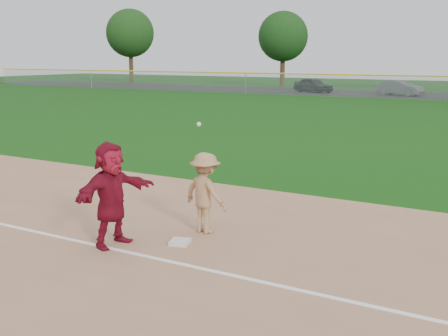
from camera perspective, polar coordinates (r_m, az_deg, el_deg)
The scene contains 9 objects.
ground at distance 10.89m, azimuth -4.01°, elevation -8.07°, with size 160.00×160.00×0.00m, color #11450D.
foul_line at distance 10.27m, azimuth -6.55°, elevation -9.19°, with size 60.00×0.10×0.01m, color white.
first_base at distance 11.02m, azimuth -4.49°, elevation -7.51°, with size 0.36×0.36×0.08m, color silver.
base_runner at distance 10.89m, azimuth -11.40°, elevation -2.61°, with size 1.88×0.60×2.02m, color maroon.
car_left at distance 57.56m, azimuth 9.06°, elevation 8.33°, with size 1.73×4.30×1.46m, color black.
car_mid at distance 54.72m, azimuth 17.44°, elevation 7.77°, with size 1.48×4.25×1.40m, color #505357.
first_base_play at distance 11.51m, azimuth -1.91°, elevation -2.54°, with size 1.19×0.93×2.35m.
tree_0 at distance 78.40m, azimuth -9.52°, elevation 13.35°, with size 6.40×6.40×9.81m.
tree_1 at distance 67.51m, azimuth 6.03°, elevation 13.15°, with size 5.80×5.80×8.75m.
Camera 1 is at (5.81, -8.48, 3.61)m, focal length 45.00 mm.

